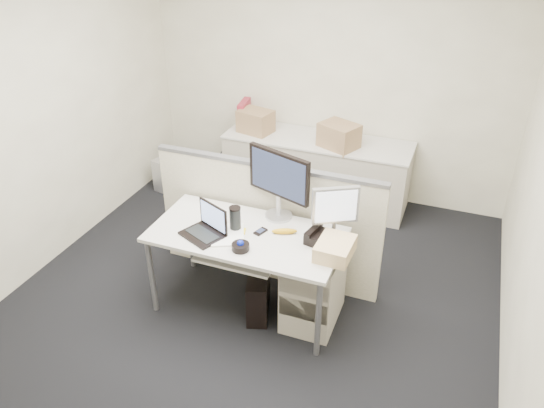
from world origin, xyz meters
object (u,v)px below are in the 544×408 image
at_px(desk, 246,240).
at_px(laptop, 201,223).
at_px(monitor_main, 279,185).
at_px(desk_phone, 323,239).

xyz_separation_m(desk, laptop, (-0.30, -0.16, 0.18)).
relative_size(desk, monitor_main, 2.58).
bearing_deg(monitor_main, laptop, -113.58).
height_order(desk, desk_phone, desk_phone).
relative_size(laptop, desk_phone, 1.32).
xyz_separation_m(monitor_main, desk_phone, (0.45, -0.24, -0.25)).
bearing_deg(laptop, monitor_main, 71.19).
bearing_deg(monitor_main, desk_phone, -8.46).
bearing_deg(desk, laptop, -152.02).
bearing_deg(desk, monitor_main, 64.89).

